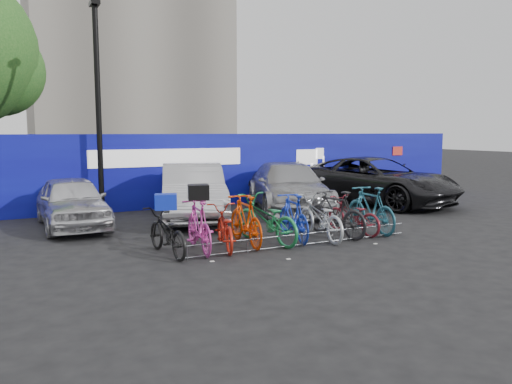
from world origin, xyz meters
TOP-DOWN VIEW (x-y plane):
  - ground at (0.00, 0.00)m, footprint 100.00×100.00m
  - hoarding at (0.01, 6.00)m, footprint 22.00×0.18m
  - lamppost at (-3.20, 5.40)m, footprint 0.25×0.50m
  - bike_rack at (-0.00, -0.60)m, footprint 5.60×0.03m
  - car_0 at (-4.17, 4.00)m, footprint 1.67×3.94m
  - car_1 at (-0.96, 3.75)m, footprint 2.93×5.03m
  - car_2 at (2.26, 3.91)m, footprint 3.55×5.53m
  - car_3 at (5.67, 3.80)m, footprint 4.11×6.28m
  - bike_0 at (-2.83, -0.03)m, footprint 0.80×1.83m
  - bike_1 at (-2.15, -0.05)m, footprint 0.68×1.86m
  - bike_2 at (-1.59, -0.07)m, footprint 1.01×1.85m
  - bike_3 at (-1.04, 0.06)m, footprint 0.66×1.90m
  - bike_4 at (-0.55, 0.04)m, footprint 1.13×2.17m
  - bike_5 at (0.16, 0.03)m, footprint 0.79×1.86m
  - bike_6 at (0.75, -0.15)m, footprint 0.79×1.97m
  - bike_7 at (1.27, -0.07)m, footprint 0.87×1.91m
  - bike_8 at (1.82, 0.02)m, footprint 0.85×1.79m
  - bike_9 at (2.32, -0.03)m, footprint 0.64×1.94m
  - cargo_crate at (-2.83, -0.03)m, footprint 0.51×0.44m
  - cargo_topcase at (-2.15, -0.05)m, footprint 0.51×0.48m

SIDE VIEW (x-z plane):
  - ground at x=0.00m, z-range 0.00..0.00m
  - bike_rack at x=0.00m, z-range 0.01..0.31m
  - bike_8 at x=1.82m, z-range 0.00..0.90m
  - bike_2 at x=-1.59m, z-range 0.00..0.92m
  - bike_0 at x=-2.83m, z-range 0.00..0.93m
  - bike_6 at x=0.75m, z-range 0.00..1.02m
  - bike_5 at x=0.16m, z-range 0.00..1.08m
  - bike_4 at x=-0.55m, z-range 0.00..1.08m
  - bike_1 at x=-2.15m, z-range 0.00..1.09m
  - bike_7 at x=1.27m, z-range 0.00..1.11m
  - bike_3 at x=-1.04m, z-range 0.00..1.12m
  - bike_9 at x=2.32m, z-range 0.00..1.15m
  - car_0 at x=-4.17m, z-range 0.00..1.33m
  - car_2 at x=2.26m, z-range 0.00..1.49m
  - car_1 at x=-0.96m, z-range 0.00..1.57m
  - car_3 at x=5.67m, z-range 0.00..1.60m
  - cargo_crate at x=-2.83m, z-range 0.93..1.24m
  - hoarding at x=0.01m, z-range 0.00..2.40m
  - cargo_topcase at x=-2.15m, z-range 1.09..1.40m
  - lamppost at x=-3.20m, z-range 0.22..6.33m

